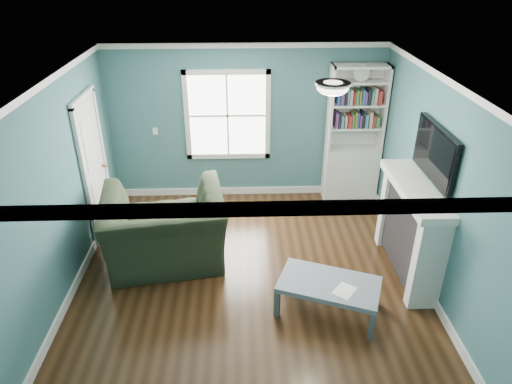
{
  "coord_description": "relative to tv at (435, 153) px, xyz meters",
  "views": [
    {
      "loc": [
        -0.09,
        -4.68,
        3.84
      ],
      "look_at": [
        0.09,
        0.4,
        1.14
      ],
      "focal_mm": 32.0,
      "sensor_mm": 36.0,
      "label": 1
    }
  ],
  "objects": [
    {
      "name": "door",
      "position": [
        -4.42,
        1.2,
        -0.65
      ],
      "size": [
        0.12,
        0.98,
        2.17
      ],
      "color": "silver",
      "rests_on": "ground"
    },
    {
      "name": "fireplace",
      "position": [
        -0.12,
        0.0,
        -1.09
      ],
      "size": [
        0.44,
        1.58,
        1.3
      ],
      "color": "black",
      "rests_on": "ground"
    },
    {
      "name": "recliner",
      "position": [
        -3.33,
        0.35,
        -1.04
      ],
      "size": [
        1.71,
        1.25,
        1.37
      ],
      "primitive_type": "imported",
      "rotation": [
        0.0,
        0.0,
        -2.99
      ],
      "color": "black",
      "rests_on": "ground"
    },
    {
      "name": "tv",
      "position": [
        0.0,
        0.0,
        0.0
      ],
      "size": [
        0.06,
        1.1,
        0.65
      ],
      "primitive_type": "cube",
      "color": "black",
      "rests_on": "fireplace"
    },
    {
      "name": "trim",
      "position": [
        -2.2,
        -0.2,
        -0.49
      ],
      "size": [
        4.5,
        5.0,
        2.6
      ],
      "color": "white",
      "rests_on": "ground"
    },
    {
      "name": "window",
      "position": [
        -2.5,
        2.29,
        -0.27
      ],
      "size": [
        1.4,
        0.06,
        1.5
      ],
      "color": "white",
      "rests_on": "room_walls"
    },
    {
      "name": "room_walls",
      "position": [
        -2.2,
        -0.2,
        -0.14
      ],
      "size": [
        5.0,
        5.0,
        5.0
      ],
      "color": "#38666A",
      "rests_on": "ground"
    },
    {
      "name": "bookshelf",
      "position": [
        -0.43,
        2.1,
        -0.8
      ],
      "size": [
        0.9,
        0.35,
        2.31
      ],
      "color": "silver",
      "rests_on": "ground"
    },
    {
      "name": "coffee_table",
      "position": [
        -1.29,
        -0.73,
        -1.36
      ],
      "size": [
        1.3,
        1.0,
        0.42
      ],
      "rotation": [
        0.0,
        0.0,
        -0.37
      ],
      "color": "#444A51",
      "rests_on": "ground"
    },
    {
      "name": "light_switch",
      "position": [
        -3.7,
        2.28,
        -0.52
      ],
      "size": [
        0.08,
        0.01,
        0.12
      ],
      "primitive_type": "cube",
      "color": "white",
      "rests_on": "room_walls"
    },
    {
      "name": "ceiling_fixture",
      "position": [
        -1.3,
        -0.1,
        0.82
      ],
      "size": [
        0.38,
        0.38,
        0.15
      ],
      "color": "white",
      "rests_on": "room_walls"
    },
    {
      "name": "floor",
      "position": [
        -2.2,
        -0.2,
        -1.72
      ],
      "size": [
        5.0,
        5.0,
        0.0
      ],
      "primitive_type": "plane",
      "color": "black",
      "rests_on": "ground"
    },
    {
      "name": "paper_sheet",
      "position": [
        -1.14,
        -0.88,
        -1.3
      ],
      "size": [
        0.32,
        0.33,
        0.0
      ],
      "primitive_type": "cube",
      "rotation": [
        0.0,
        0.0,
        -0.66
      ],
      "color": "white",
      "rests_on": "coffee_table"
    }
  ]
}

